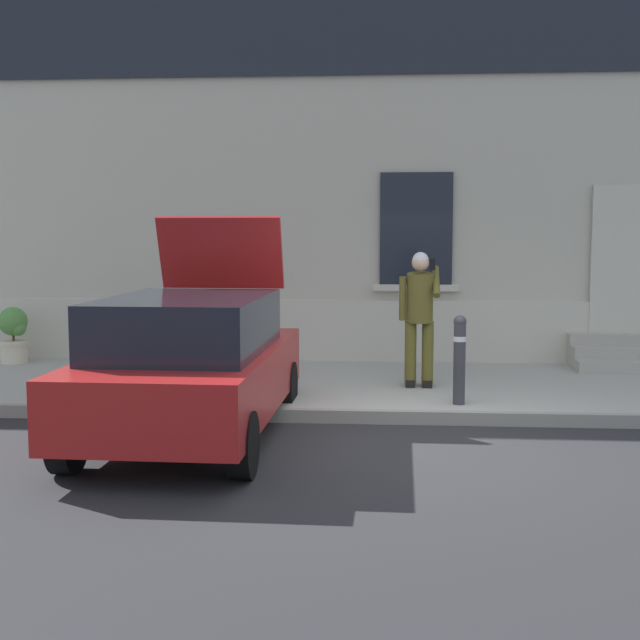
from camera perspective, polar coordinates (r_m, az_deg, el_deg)
name	(u,v)px	position (r m, az deg, el deg)	size (l,w,h in m)	color
ground_plane	(395,444)	(8.71, 5.07, -8.36)	(80.00, 80.00, 0.00)	#232326
sidewalk	(392,387)	(11.43, 4.90, -4.52)	(24.00, 3.60, 0.15)	#99968E
curb_edge	(394,417)	(9.61, 5.00, -6.54)	(24.00, 0.12, 0.15)	gray
building_facade	(393,132)	(13.82, 4.97, 12.49)	(24.00, 1.52, 7.50)	#B2AD9E
entrance_stoop	(633,355)	(13.31, 20.37, -2.24)	(1.81, 0.96, 0.48)	#9E998E
hatchback_car_red	(192,363)	(8.87, -8.64, -2.88)	(1.86, 4.10, 2.34)	maroon
bollard_near_person	(459,356)	(9.93, 9.39, -2.44)	(0.15, 0.15, 1.04)	#333338
bollard_far_left	(196,354)	(10.14, -8.36, -2.25)	(0.15, 0.15, 1.04)	#333338
person_on_phone	(420,311)	(10.87, 6.73, 0.64)	(0.51, 0.48, 1.75)	#514C1E
planter_cream	(14,333)	(13.76, -19.96, -0.85)	(0.44, 0.44, 0.86)	beige
planter_terracotta	(133,334)	(13.15, -12.53, -0.93)	(0.44, 0.44, 0.86)	#B25B38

